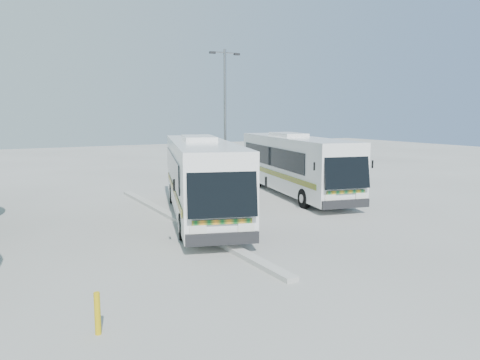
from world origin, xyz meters
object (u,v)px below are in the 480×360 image
coach_adjacent (295,163)px  bollard (97,313)px  coach_main (201,176)px  lamppost (225,111)px

coach_adjacent → bollard: bearing=-126.4°
coach_main → bollard: 11.29m
coach_adjacent → bollard: coach_adjacent is taller
lamppost → bollard: lamppost is taller
coach_main → bollard: coach_main is taller
coach_adjacent → lamppost: lamppost is taller
coach_adjacent → bollard: (-13.33, -11.69, -1.31)m
coach_main → lamppost: size_ratio=1.43×
coach_adjacent → bollard: 17.78m
coach_main → lamppost: bearing=74.3°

